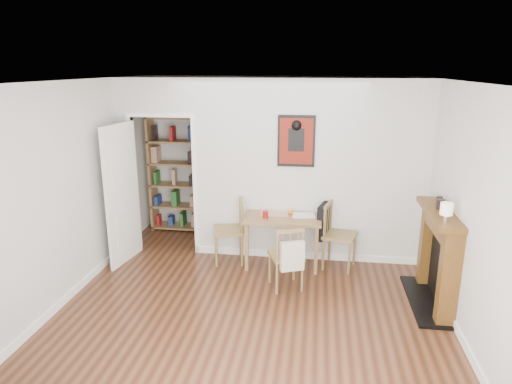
# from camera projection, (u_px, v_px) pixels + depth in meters

# --- Properties ---
(ground) EXTENTS (5.20, 5.20, 0.00)m
(ground) POSITION_uv_depth(u_px,v_px,m) (254.00, 300.00, 5.56)
(ground) COLOR brown
(ground) RESTS_ON ground
(room_shell) EXTENTS (5.20, 5.20, 5.20)m
(room_shell) POSITION_uv_depth(u_px,v_px,m) (274.00, 172.00, 6.48)
(room_shell) COLOR silver
(room_shell) RESTS_ON ground
(dining_table) EXTENTS (1.07, 0.68, 0.73)m
(dining_table) POSITION_uv_depth(u_px,v_px,m) (283.00, 222.00, 6.41)
(dining_table) COLOR #9B7648
(dining_table) RESTS_ON ground
(chair_left) EXTENTS (0.56, 0.56, 0.94)m
(chair_left) POSITION_uv_depth(u_px,v_px,m) (229.00, 231.00, 6.54)
(chair_left) COLOR olive
(chair_left) RESTS_ON ground
(chair_right) EXTENTS (0.62, 0.57, 0.94)m
(chair_right) POSITION_uv_depth(u_px,v_px,m) (338.00, 235.00, 6.35)
(chair_right) COLOR olive
(chair_right) RESTS_ON ground
(chair_front) EXTENTS (0.55, 0.58, 0.85)m
(chair_front) POSITION_uv_depth(u_px,v_px,m) (286.00, 256.00, 5.77)
(chair_front) COLOR olive
(chair_front) RESTS_ON ground
(bookshelf) EXTENTS (0.83, 0.33, 1.98)m
(bookshelf) POSITION_uv_depth(u_px,v_px,m) (175.00, 174.00, 7.76)
(bookshelf) COLOR #9B7648
(bookshelf) RESTS_ON ground
(fireplace) EXTENTS (0.45, 1.25, 1.16)m
(fireplace) POSITION_uv_depth(u_px,v_px,m) (439.00, 255.00, 5.35)
(fireplace) COLOR brown
(fireplace) RESTS_ON ground
(red_glass) EXTENTS (0.08, 0.08, 0.10)m
(red_glass) POSITION_uv_depth(u_px,v_px,m) (265.00, 215.00, 6.29)
(red_glass) COLOR maroon
(red_glass) RESTS_ON dining_table
(orange_fruit) EXTENTS (0.07, 0.07, 0.07)m
(orange_fruit) POSITION_uv_depth(u_px,v_px,m) (291.00, 212.00, 6.44)
(orange_fruit) COLOR #FF650D
(orange_fruit) RESTS_ON dining_table
(placemat) EXTENTS (0.40, 0.31, 0.00)m
(placemat) POSITION_uv_depth(u_px,v_px,m) (275.00, 213.00, 6.50)
(placemat) COLOR #BFB99D
(placemat) RESTS_ON dining_table
(notebook) EXTENTS (0.33, 0.26, 0.02)m
(notebook) POSITION_uv_depth(u_px,v_px,m) (304.00, 215.00, 6.39)
(notebook) COLOR white
(notebook) RESTS_ON dining_table
(mantel_lamp) EXTENTS (0.13, 0.13, 0.20)m
(mantel_lamp) POSITION_uv_depth(u_px,v_px,m) (446.00, 210.00, 4.82)
(mantel_lamp) COLOR silver
(mantel_lamp) RESTS_ON fireplace
(ceramic_jar_a) EXTENTS (0.10, 0.10, 0.11)m
(ceramic_jar_a) POSITION_uv_depth(u_px,v_px,m) (441.00, 204.00, 5.27)
(ceramic_jar_a) COLOR black
(ceramic_jar_a) RESTS_ON fireplace
(ceramic_jar_b) EXTENTS (0.07, 0.07, 0.09)m
(ceramic_jar_b) POSITION_uv_depth(u_px,v_px,m) (439.00, 200.00, 5.46)
(ceramic_jar_b) COLOR black
(ceramic_jar_b) RESTS_ON fireplace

